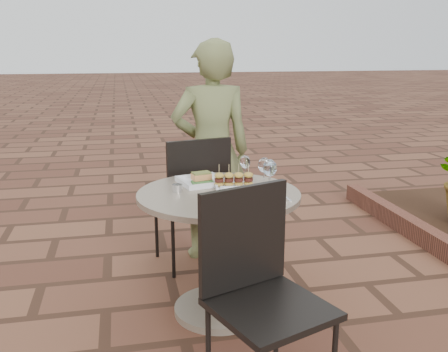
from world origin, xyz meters
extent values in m
plane|color=brown|center=(0.00, 0.00, 0.00)|extent=(60.00, 60.00, 0.00)
cylinder|color=gray|center=(-0.18, -0.15, 0.02)|extent=(0.52, 0.52, 0.04)
cylinder|color=gray|center=(-0.18, -0.15, 0.35)|extent=(0.08, 0.08, 0.70)
cylinder|color=gray|center=(-0.18, -0.15, 0.71)|extent=(0.90, 0.90, 0.03)
cube|color=black|center=(-0.25, 0.58, 0.45)|extent=(0.52, 0.52, 0.03)
cube|color=black|center=(-0.20, 0.39, 0.70)|extent=(0.44, 0.12, 0.46)
cylinder|color=black|center=(-0.10, 0.81, 0.22)|extent=(0.02, 0.02, 0.44)
cylinder|color=black|center=(-0.47, 0.73, 0.22)|extent=(0.02, 0.02, 0.44)
cylinder|color=black|center=(-0.02, 0.44, 0.22)|extent=(0.02, 0.02, 0.44)
cylinder|color=black|center=(-0.39, 0.36, 0.22)|extent=(0.02, 0.02, 0.44)
cube|color=black|center=(-0.12, -0.95, 0.45)|extent=(0.57, 0.57, 0.03)
cube|color=black|center=(-0.19, -0.76, 0.70)|extent=(0.42, 0.18, 0.46)
cylinder|color=black|center=(-0.37, -0.84, 0.22)|extent=(0.02, 0.02, 0.44)
cylinder|color=black|center=(-0.01, -0.70, 0.22)|extent=(0.02, 0.02, 0.44)
imported|color=#626839|center=(-0.07, 0.70, 0.78)|extent=(0.57, 0.38, 1.57)
cube|color=white|center=(-0.25, 0.05, 0.74)|extent=(0.29, 0.29, 0.01)
cube|color=#EE9654|center=(-0.25, 0.05, 0.77)|extent=(0.12, 0.09, 0.03)
cube|color=brown|center=(-0.25, 0.05, 0.79)|extent=(0.12, 0.09, 0.01)
cube|color=white|center=(-0.08, -0.08, 0.74)|extent=(0.24, 0.24, 0.01)
cube|color=white|center=(-0.06, -0.30, 0.74)|extent=(0.31, 0.31, 0.01)
ellipsoid|color=#CB538B|center=(-0.10, -0.36, 0.75)|extent=(0.05, 0.04, 0.02)
cylinder|color=white|center=(0.10, -0.18, 0.73)|extent=(0.06, 0.06, 0.00)
cylinder|color=white|center=(0.10, -0.18, 0.77)|extent=(0.01, 0.01, 0.08)
ellipsoid|color=white|center=(0.10, -0.18, 0.86)|extent=(0.08, 0.08, 0.10)
cylinder|color=white|center=(0.10, -0.18, 0.86)|extent=(0.06, 0.06, 0.04)
cylinder|color=white|center=(0.03, 0.08, 0.73)|extent=(0.05, 0.05, 0.00)
cylinder|color=white|center=(0.03, 0.08, 0.77)|extent=(0.01, 0.01, 0.07)
ellipsoid|color=white|center=(0.03, 0.08, 0.84)|extent=(0.06, 0.06, 0.08)
cylinder|color=white|center=(0.10, -0.08, 0.73)|extent=(0.06, 0.06, 0.00)
cylinder|color=white|center=(0.10, -0.08, 0.77)|extent=(0.01, 0.01, 0.07)
ellipsoid|color=white|center=(0.10, -0.08, 0.85)|extent=(0.07, 0.07, 0.09)
cylinder|color=silver|center=(-0.40, -0.09, 0.75)|extent=(0.06, 0.06, 0.04)
cube|color=brown|center=(1.60, 0.30, 0.07)|extent=(0.12, 3.00, 0.15)
camera|label=1|loc=(-0.70, -2.73, 1.50)|focal=40.00mm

